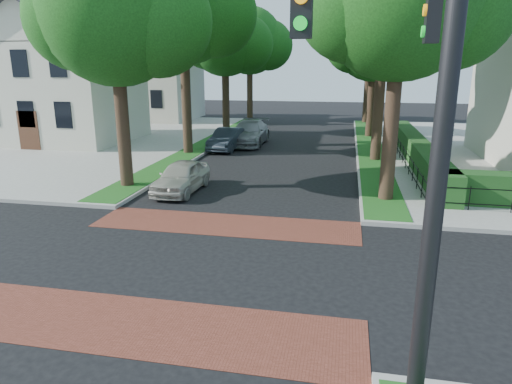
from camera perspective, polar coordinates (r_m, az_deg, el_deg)
ground at (r=12.72m, az=-7.51°, el=-8.80°), size 120.00×120.00×0.00m
sidewalk_nw at (r=38.33m, az=-26.59°, el=6.15°), size 30.00×30.00×0.15m
crosswalk_far at (r=15.56m, az=-3.76°, el=-4.07°), size 9.00×2.20×0.01m
crosswalk_near at (r=10.10m, az=-13.51°, el=-15.97°), size 9.00×2.20×0.01m
grass_strip_ne at (r=30.51m, az=14.06°, el=5.49°), size 1.60×29.80×0.02m
grass_strip_nw at (r=31.85m, az=-5.82°, el=6.28°), size 1.60×29.80×0.02m
tree_right_mid at (r=26.41m, az=16.09°, el=20.96°), size 8.25×7.09×11.22m
tree_right_far at (r=35.26m, az=14.80°, el=17.75°), size 7.25×6.23×9.74m
tree_right_back at (r=44.27m, az=14.19°, el=17.69°), size 7.50×6.45×10.20m
tree_left_near at (r=20.51m, az=-16.74°, el=20.64°), size 7.50×6.45×10.20m
tree_left_mid at (r=27.96m, az=-8.76°, el=21.76°), size 8.00×6.88×11.48m
tree_left_far at (r=36.42m, az=-3.68°, el=18.45°), size 7.00×6.02×9.86m
tree_left_back at (r=45.20m, az=-0.60°, el=18.27°), size 7.75×6.66×10.44m
hedge_main_road at (r=26.61m, az=19.47°, el=4.95°), size 1.00×18.00×1.20m
fence_main_road at (r=26.53m, az=17.73°, el=4.75°), size 0.06×18.00×0.90m
house_left_near at (r=34.82m, az=-23.23°, el=14.00°), size 10.00×9.00×10.14m
house_left_far at (r=47.11m, az=-13.45°, el=14.86°), size 10.00×9.00×10.14m
traffic_signal at (r=6.64m, az=20.49°, el=10.26°), size 2.17×2.00×8.00m
parked_car_front at (r=19.65m, az=-9.31°, el=1.91°), size 1.67×3.94×1.33m
parked_car_middle at (r=29.41m, az=-3.59°, el=6.61°), size 1.78×4.28×1.38m
parked_car_rear at (r=31.38m, az=-0.89°, el=7.39°), size 2.24×5.48×1.59m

